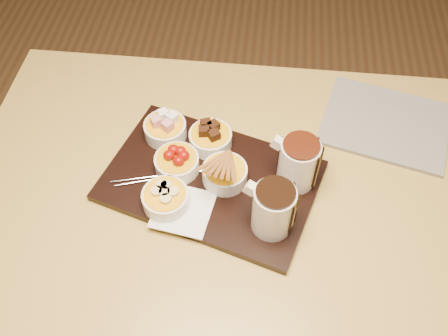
# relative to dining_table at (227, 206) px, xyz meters

# --- Properties ---
(ground) EXTENTS (5.00, 5.00, 0.00)m
(ground) POSITION_rel_dining_table_xyz_m (0.00, 0.00, -0.65)
(ground) COLOR brown
(ground) RESTS_ON ground
(dining_table) EXTENTS (1.20, 0.80, 0.75)m
(dining_table) POSITION_rel_dining_table_xyz_m (0.00, 0.00, 0.00)
(dining_table) COLOR #BB9C45
(dining_table) RESTS_ON ground
(serving_board) EXTENTS (0.53, 0.42, 0.02)m
(serving_board) POSITION_rel_dining_table_xyz_m (-0.04, -0.01, 0.11)
(serving_board) COLOR black
(serving_board) RESTS_ON dining_table
(napkin) EXTENTS (0.14, 0.14, 0.00)m
(napkin) POSITION_rel_dining_table_xyz_m (-0.08, -0.10, 0.12)
(napkin) COLOR white
(napkin) RESTS_ON serving_board
(bowl_marshmallows) EXTENTS (0.10, 0.10, 0.04)m
(bowl_marshmallows) POSITION_rel_dining_table_xyz_m (-0.16, 0.11, 0.14)
(bowl_marshmallows) COLOR white
(bowl_marshmallows) RESTS_ON serving_board
(bowl_cake) EXTENTS (0.10, 0.10, 0.04)m
(bowl_cake) POSITION_rel_dining_table_xyz_m (-0.05, 0.09, 0.14)
(bowl_cake) COLOR white
(bowl_cake) RESTS_ON serving_board
(bowl_strawberries) EXTENTS (0.10, 0.10, 0.04)m
(bowl_strawberries) POSITION_rel_dining_table_xyz_m (-0.11, 0.01, 0.14)
(bowl_strawberries) COLOR white
(bowl_strawberries) RESTS_ON serving_board
(bowl_biscotti) EXTENTS (0.10, 0.10, 0.04)m
(bowl_biscotti) POSITION_rel_dining_table_xyz_m (-0.00, -0.00, 0.14)
(bowl_biscotti) COLOR white
(bowl_biscotti) RESTS_ON serving_board
(bowl_bananas) EXTENTS (0.10, 0.10, 0.04)m
(bowl_bananas) POSITION_rel_dining_table_xyz_m (-0.12, -0.08, 0.14)
(bowl_bananas) COLOR white
(bowl_bananas) RESTS_ON serving_board
(pitcher_dark_chocolate) EXTENTS (0.11, 0.11, 0.12)m
(pitcher_dark_chocolate) POSITION_rel_dining_table_xyz_m (0.10, -0.11, 0.18)
(pitcher_dark_chocolate) COLOR silver
(pitcher_dark_chocolate) RESTS_ON serving_board
(pitcher_milk_chocolate) EXTENTS (0.11, 0.11, 0.12)m
(pitcher_milk_chocolate) POSITION_rel_dining_table_xyz_m (0.15, 0.01, 0.18)
(pitcher_milk_chocolate) COLOR silver
(pitcher_milk_chocolate) RESTS_ON serving_board
(fondue_skewers) EXTENTS (0.10, 0.26, 0.01)m
(fondue_skewers) POSITION_rel_dining_table_xyz_m (-0.13, -0.01, 0.12)
(fondue_skewers) COLOR silver
(fondue_skewers) RESTS_ON serving_board
(newspaper) EXTENTS (0.35, 0.31, 0.01)m
(newspaper) POSITION_rel_dining_table_xyz_m (0.37, 0.21, 0.10)
(newspaper) COLOR beige
(newspaper) RESTS_ON dining_table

